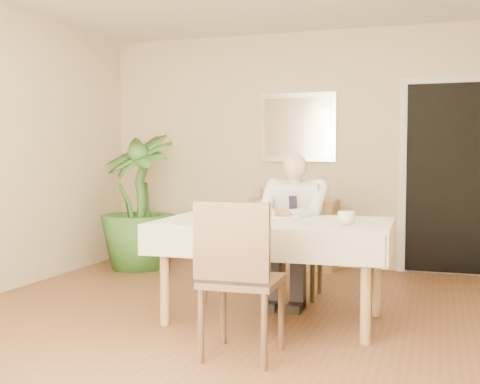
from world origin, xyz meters
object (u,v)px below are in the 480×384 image
(dining_table, at_px, (274,232))
(seated_man, at_px, (292,220))
(chair_far, at_px, (299,243))
(coffee_mug, at_px, (346,218))
(chair_near, at_px, (238,271))
(potted_palm, at_px, (138,202))
(sideboard, at_px, (294,233))

(dining_table, height_order, seated_man, seated_man)
(chair_far, xyz_separation_m, coffee_mug, (0.55, -1.01, 0.34))
(chair_far, bearing_deg, coffee_mug, -64.38)
(chair_near, distance_m, potted_palm, 3.19)
(dining_table, xyz_separation_m, chair_near, (0.03, -0.94, -0.12))
(potted_palm, bearing_deg, seated_man, -26.21)
(potted_palm, bearing_deg, sideboard, 19.16)
(dining_table, relative_size, sideboard, 1.83)
(seated_man, bearing_deg, potted_palm, 153.79)
(chair_far, distance_m, chair_near, 1.81)
(chair_far, height_order, coffee_mug, coffee_mug)
(coffee_mug, height_order, sideboard, coffee_mug)
(seated_man, bearing_deg, coffee_mug, -52.67)
(chair_far, distance_m, seated_man, 0.36)
(chair_near, bearing_deg, coffee_mug, 55.53)
(seated_man, relative_size, potted_palm, 0.85)
(chair_near, height_order, seated_man, seated_man)
(dining_table, relative_size, chair_near, 1.80)
(chair_far, xyz_separation_m, potted_palm, (-1.95, 0.68, 0.28))
(dining_table, height_order, coffee_mug, coffee_mug)
(coffee_mug, bearing_deg, dining_table, 166.39)
(potted_palm, bearing_deg, dining_table, -38.53)
(chair_far, height_order, seated_man, seated_man)
(sideboard, relative_size, potted_palm, 0.65)
(chair_far, xyz_separation_m, seated_man, (-0.00, -0.28, 0.23))
(coffee_mug, bearing_deg, potted_palm, 146.04)
(seated_man, relative_size, coffee_mug, 10.17)
(chair_far, bearing_deg, dining_table, -93.22)
(dining_table, distance_m, chair_far, 0.90)
(dining_table, distance_m, coffee_mug, 0.59)
(chair_far, distance_m, coffee_mug, 1.20)
(coffee_mug, bearing_deg, chair_far, 118.84)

